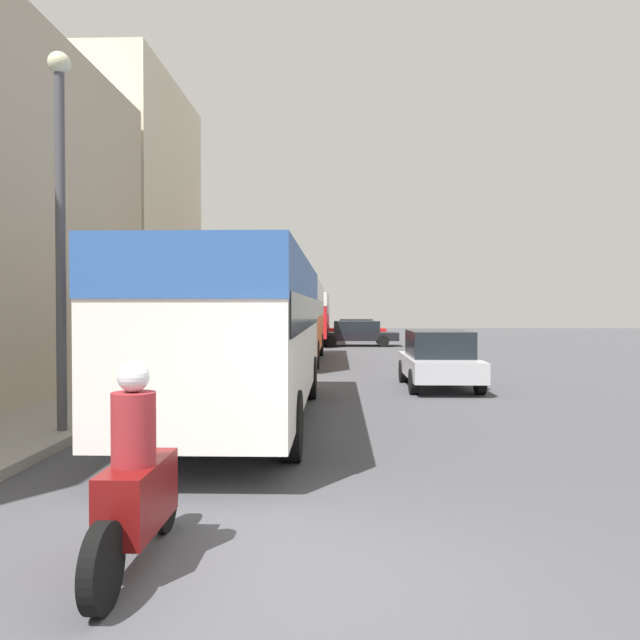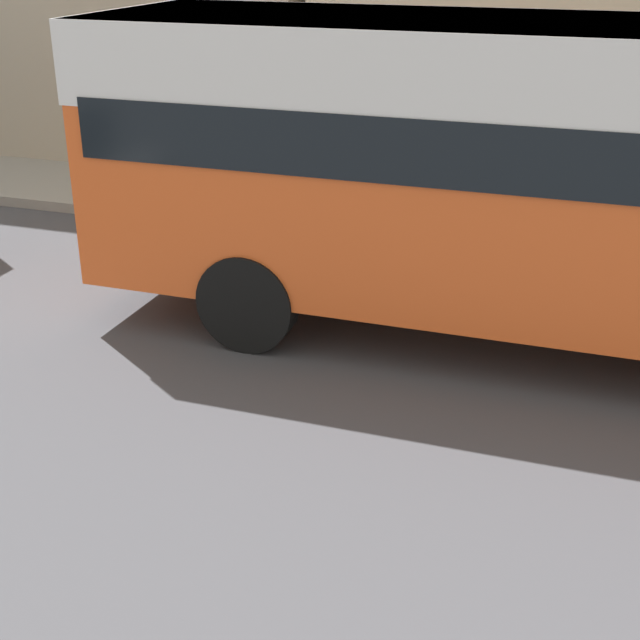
% 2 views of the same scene
% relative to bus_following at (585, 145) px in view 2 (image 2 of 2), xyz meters
% --- Properties ---
extents(bus_following, '(2.64, 9.58, 3.11)m').
position_rel_bus_following_xyz_m(bus_following, '(0.00, 0.00, 0.00)').
color(bus_following, '#EA5B23').
rests_on(bus_following, ground_plane).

